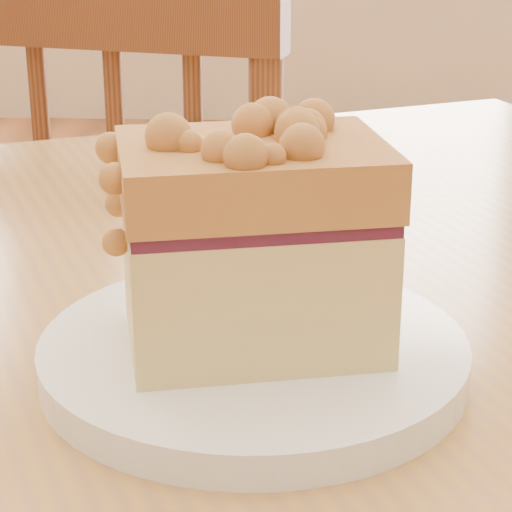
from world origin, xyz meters
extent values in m
cylinder|color=black|center=(0.41, 0.83, 0.35)|extent=(0.06, 0.06, 0.71)
cube|color=brown|center=(0.08, 0.99, 0.43)|extent=(0.49, 0.49, 0.04)
cylinder|color=brown|center=(0.28, 1.11, 0.20)|extent=(0.03, 0.03, 0.41)
cylinder|color=brown|center=(-0.03, 1.19, 0.20)|extent=(0.03, 0.03, 0.41)
cylinder|color=brown|center=(0.20, 0.77, 0.65)|extent=(0.03, 0.03, 0.44)
cube|color=brown|center=(0.04, 0.81, 0.85)|extent=(0.36, 0.12, 0.06)
cylinder|color=brown|center=(0.12, 0.79, 0.64)|extent=(0.02, 0.02, 0.38)
cylinder|color=brown|center=(0.04, 0.81, 0.64)|extent=(0.02, 0.02, 0.38)
cylinder|color=brown|center=(-0.04, 0.83, 0.64)|extent=(0.02, 0.02, 0.38)
cylinder|color=white|center=(0.21, 0.26, 0.76)|extent=(0.21, 0.21, 0.02)
cylinder|color=white|center=(0.21, 0.26, 0.75)|extent=(0.15, 0.15, 0.01)
cube|color=#DDCA7D|center=(0.21, 0.26, 0.80)|extent=(0.14, 0.12, 0.07)
cube|color=#46142B|center=(0.21, 0.26, 0.84)|extent=(0.14, 0.11, 0.01)
cube|color=#BB793B|center=(0.21, 0.26, 0.85)|extent=(0.14, 0.12, 0.03)
sphere|color=#BB793B|center=(0.25, 0.23, 0.87)|extent=(0.02, 0.02, 0.02)
sphere|color=#BB793B|center=(0.15, 0.28, 0.87)|extent=(0.01, 0.01, 0.01)
sphere|color=#BB793B|center=(0.17, 0.21, 0.87)|extent=(0.01, 0.01, 0.01)
sphere|color=#BB793B|center=(0.15, 0.28, 0.87)|extent=(0.02, 0.02, 0.02)
sphere|color=#BB793B|center=(0.20, 0.25, 0.87)|extent=(0.02, 0.02, 0.02)
sphere|color=#BB793B|center=(0.24, 0.29, 0.87)|extent=(0.01, 0.01, 0.01)
sphere|color=#BB793B|center=(0.23, 0.22, 0.87)|extent=(0.01, 0.01, 0.01)
sphere|color=#BB793B|center=(0.17, 0.24, 0.87)|extent=(0.02, 0.02, 0.02)
sphere|color=#BB793B|center=(0.19, 0.29, 0.87)|extent=(0.02, 0.02, 0.02)
sphere|color=#BB793B|center=(0.24, 0.24, 0.87)|extent=(0.01, 0.01, 0.01)
sphere|color=#BB793B|center=(0.17, 0.23, 0.87)|extent=(0.01, 0.01, 0.01)
sphere|color=#BB793B|center=(0.22, 0.28, 0.87)|extent=(0.02, 0.02, 0.02)
sphere|color=#BB793B|center=(0.18, 0.28, 0.87)|extent=(0.02, 0.02, 0.02)
sphere|color=#BB793B|center=(0.20, 0.23, 0.87)|extent=(0.02, 0.02, 0.02)
sphere|color=#BB793B|center=(0.18, 0.24, 0.87)|extent=(0.01, 0.01, 0.01)
sphere|color=#BB793B|center=(0.25, 0.28, 0.87)|extent=(0.01, 0.01, 0.01)
sphere|color=#BB793B|center=(0.15, 0.23, 0.82)|extent=(0.02, 0.02, 0.02)
sphere|color=#BB793B|center=(0.15, 0.26, 0.84)|extent=(0.01, 0.01, 0.01)
sphere|color=#BB793B|center=(0.14, 0.27, 0.84)|extent=(0.01, 0.01, 0.01)
sphere|color=#BB793B|center=(0.14, 0.25, 0.84)|extent=(0.01, 0.01, 0.01)
camera|label=1|loc=(0.23, -0.19, 0.98)|focal=70.00mm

